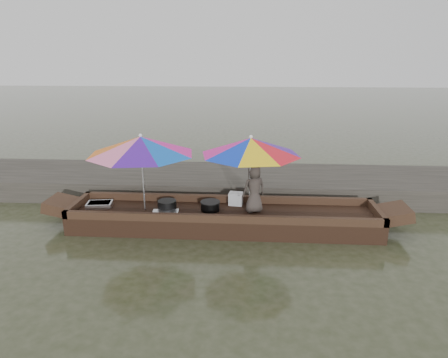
# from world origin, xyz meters

# --- Properties ---
(water) EXTENTS (80.00, 80.00, 0.00)m
(water) POSITION_xyz_m (0.00, 0.00, 0.00)
(water) COLOR #2D331B
(water) RESTS_ON ground
(dock) EXTENTS (22.00, 2.20, 0.50)m
(dock) POSITION_xyz_m (0.00, 2.20, 0.25)
(dock) COLOR #2D2B26
(dock) RESTS_ON ground
(boat_hull) EXTENTS (6.08, 1.20, 0.35)m
(boat_hull) POSITION_xyz_m (0.00, 0.00, 0.17)
(boat_hull) COLOR black
(boat_hull) RESTS_ON water
(cooking_pot) EXTENTS (0.37, 0.37, 0.20)m
(cooking_pot) POSITION_xyz_m (-1.14, 0.02, 0.45)
(cooking_pot) COLOR black
(cooking_pot) RESTS_ON boat_hull
(tray_crayfish) EXTENTS (0.55, 0.42, 0.09)m
(tray_crayfish) POSITION_xyz_m (-2.57, 0.11, 0.39)
(tray_crayfish) COLOR silver
(tray_crayfish) RESTS_ON boat_hull
(tray_scallop) EXTENTS (0.53, 0.40, 0.06)m
(tray_scallop) POSITION_xyz_m (-1.13, -0.25, 0.38)
(tray_scallop) COLOR silver
(tray_scallop) RESTS_ON boat_hull
(charcoal_grill) EXTENTS (0.37, 0.37, 0.18)m
(charcoal_grill) POSITION_xyz_m (-0.27, 0.05, 0.44)
(charcoal_grill) COLOR black
(charcoal_grill) RESTS_ON boat_hull
(supply_bag) EXTENTS (0.31, 0.25, 0.26)m
(supply_bag) POSITION_xyz_m (0.22, 0.41, 0.48)
(supply_bag) COLOR silver
(supply_bag) RESTS_ON boat_hull
(vendor) EXTENTS (0.56, 0.48, 0.97)m
(vendor) POSITION_xyz_m (0.60, 0.04, 0.83)
(vendor) COLOR #3F3833
(vendor) RESTS_ON boat_hull
(umbrella_bow) EXTENTS (2.54, 2.54, 1.55)m
(umbrella_bow) POSITION_xyz_m (-1.60, 0.00, 1.12)
(umbrella_bow) COLOR #E51497
(umbrella_bow) RESTS_ON boat_hull
(umbrella_stern) EXTENTS (2.30, 2.30, 1.55)m
(umbrella_stern) POSITION_xyz_m (0.51, 0.00, 1.12)
(umbrella_stern) COLOR #4A14A5
(umbrella_stern) RESTS_ON boat_hull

